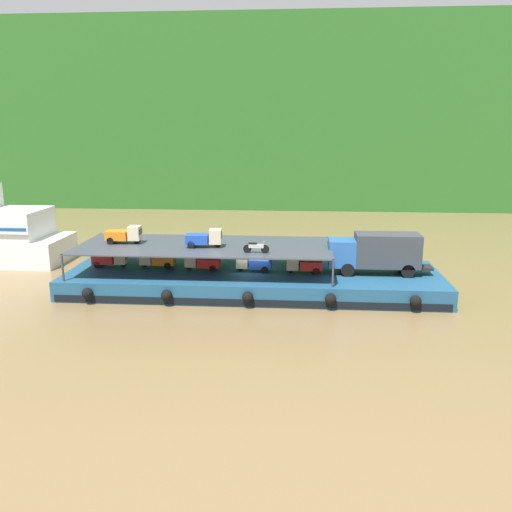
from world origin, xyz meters
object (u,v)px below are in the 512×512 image
Objects in this scene: mini_truck_upper_stern at (124,235)px; covered_lorry at (376,252)px; mini_truck_lower_aft at (157,259)px; motorcycle_upper_port at (256,247)px; mini_truck_lower_bow at (303,264)px; mini_truck_upper_mid at (205,238)px; cargo_barge at (253,280)px; mini_truck_lower_fore at (253,262)px; mini_truck_lower_stern at (111,258)px; mini_truck_lower_mid at (202,261)px.

covered_lorry is at bearing -0.53° from mini_truck_upper_stern.
mini_truck_lower_aft is 1.45× the size of motorcycle_upper_port.
mini_truck_lower_bow is 7.80m from mini_truck_upper_mid.
cargo_barge is 5.05m from mini_truck_upper_mid.
mini_truck_lower_bow is (3.86, -0.21, 0.00)m from mini_truck_lower_fore.
mini_truck_lower_fore is 1.46× the size of motorcycle_upper_port.
cargo_barge is 3.97m from motorcycle_upper_port.
mini_truck_lower_stern is (-20.87, 0.44, -1.00)m from covered_lorry.
mini_truck_lower_fore is 10.39m from mini_truck_upper_stern.
mini_truck_upper_mid is (-13.05, -0.69, 1.00)m from covered_lorry.
mini_truck_upper_mid is 1.47× the size of motorcycle_upper_port.
mini_truck_lower_aft is 7.77m from mini_truck_lower_fore.
mini_truck_lower_bow is at bearing -1.82° from mini_truck_lower_mid.
mini_truck_lower_aft is 11.64m from mini_truck_lower_bow.
mini_truck_lower_stern is at bearing -179.57° from mini_truck_lower_aft.
mini_truck_upper_stern reaches higher than mini_truck_lower_stern.
mini_truck_lower_stern and mini_truck_lower_fore have the same top height.
mini_truck_lower_aft and mini_truck_lower_fore have the same top height.
mini_truck_upper_stern is 10.89m from motorcycle_upper_port.
mini_truck_lower_fore is (11.49, -0.50, 0.00)m from mini_truck_lower_stern.
mini_truck_lower_mid reaches higher than cargo_barge.
mini_truck_lower_aft is 8.80m from motorcycle_upper_port.
mini_truck_lower_fore is at bearing -179.65° from covered_lorry.
mini_truck_upper_stern reaches higher than covered_lorry.
covered_lorry is 2.86× the size of mini_truck_upper_stern.
mini_truck_lower_aft is at bearing 176.39° from mini_truck_lower_bow.
mini_truck_lower_mid is at bearing 179.53° from cargo_barge.
mini_truck_lower_stern is at bearing 177.37° from mini_truck_lower_bow.
covered_lorry is (9.40, 0.04, 2.44)m from cargo_barge.
cargo_barge is at bearing -2.43° from mini_truck_lower_stern.
cargo_barge is 9.71m from covered_lorry.
mini_truck_lower_fore is (0.02, -0.01, 1.44)m from cargo_barge.
covered_lorry reaches higher than cargo_barge.
mini_truck_lower_bow is at bearing -3.61° from mini_truck_lower_aft.
motorcycle_upper_port is (-8.99, -2.39, 0.74)m from covered_lorry.
mini_truck_lower_aft is 0.99× the size of mini_truck_lower_fore.
mini_truck_lower_aft reaches higher than cargo_barge.
mini_truck_upper_mid reaches higher than covered_lorry.
mini_truck_lower_stern is 0.99× the size of mini_truck_lower_bow.
mini_truck_upper_mid reaches higher than mini_truck_lower_aft.
mini_truck_lower_aft is (3.73, 0.03, 0.00)m from mini_truck_lower_stern.
cargo_barge is 10.34× the size of mini_truck_lower_fore.
mini_truck_lower_fore is 1.00× the size of mini_truck_upper_mid.
mini_truck_lower_bow is 1.46× the size of motorcycle_upper_port.
covered_lorry reaches higher than mini_truck_lower_bow.
mini_truck_lower_mid is 1.01× the size of mini_truck_upper_stern.
mini_truck_lower_stern is 15.37m from mini_truck_lower_bow.
mini_truck_upper_stern is (-10.19, 0.24, 2.00)m from mini_truck_lower_fore.
mini_truck_upper_mid is (-3.67, -0.63, 2.00)m from mini_truck_lower_fore.
mini_truck_upper_stern reaches higher than mini_truck_lower_bow.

